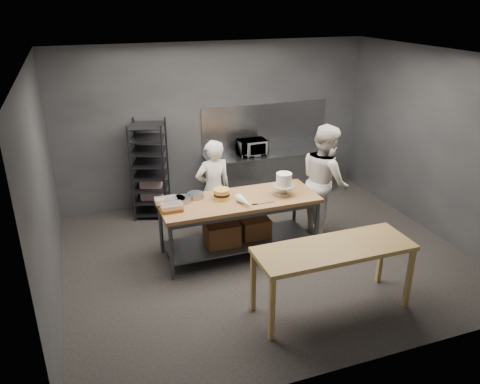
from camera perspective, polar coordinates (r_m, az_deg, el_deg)
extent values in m
plane|color=black|center=(7.37, 3.07, -7.72)|extent=(6.00, 6.00, 0.00)
cube|color=#4C4F54|center=(8.99, -2.91, 8.37)|extent=(6.00, 0.04, 3.00)
cube|color=olive|center=(7.05, -0.14, -1.05)|extent=(2.40, 0.90, 0.06)
cube|color=#47494C|center=(7.35, -0.13, -5.97)|extent=(2.25, 0.75, 0.03)
cylinder|color=#47494C|center=(6.66, -8.35, -7.30)|extent=(0.06, 0.06, 0.86)
cylinder|color=#47494C|center=(7.33, -9.62, -4.37)|extent=(0.06, 0.06, 0.86)
cylinder|color=#47494C|center=(7.36, 9.32, -4.26)|extent=(0.06, 0.06, 0.86)
cylinder|color=#47494C|center=(7.98, 6.66, -1.87)|extent=(0.06, 0.06, 0.86)
cube|color=brown|center=(7.18, -2.24, -5.07)|extent=(0.50, 0.40, 0.35)
cube|color=brown|center=(7.42, 1.76, -4.28)|extent=(0.45, 0.38, 0.30)
cube|color=olive|center=(5.90, 11.42, -6.82)|extent=(2.00, 0.70, 0.06)
cube|color=olive|center=(5.54, 3.92, -14.09)|extent=(0.06, 0.06, 0.84)
cube|color=olive|center=(5.99, 1.61, -10.87)|extent=(0.06, 0.06, 0.84)
cube|color=olive|center=(6.43, 19.90, -9.86)|extent=(0.06, 0.06, 0.84)
cube|color=olive|center=(6.82, 16.79, -7.42)|extent=(0.06, 0.06, 0.84)
cube|color=slate|center=(9.20, 3.74, 4.68)|extent=(2.60, 0.60, 0.04)
cube|color=slate|center=(9.35, 3.67, 2.06)|extent=(2.56, 0.56, 0.86)
cube|color=slate|center=(9.33, 3.08, 7.97)|extent=(2.60, 0.02, 0.90)
cube|color=black|center=(8.51, -10.91, 2.73)|extent=(0.77, 0.80, 1.75)
cube|color=silver|center=(8.63, -10.74, 0.64)|extent=(0.43, 0.34, 0.45)
imported|color=silver|center=(7.61, -3.27, 0.33)|extent=(0.65, 0.47, 1.67)
imported|color=silver|center=(7.77, 10.29, 1.33)|extent=(0.80, 0.99, 1.89)
imported|color=black|center=(9.01, 1.47, 5.45)|extent=(0.54, 0.37, 0.30)
cylinder|color=#A59C84|center=(7.20, 5.31, -0.28)|extent=(0.20, 0.20, 0.02)
cylinder|color=#A59C84|center=(7.17, 5.33, 0.23)|extent=(0.06, 0.06, 0.12)
cylinder|color=#A59C84|center=(7.14, 5.35, 0.75)|extent=(0.34, 0.34, 0.02)
cylinder|color=white|center=(7.10, 5.38, 1.54)|extent=(0.24, 0.24, 0.20)
cylinder|color=#EEBB4B|center=(7.02, -2.23, -0.63)|extent=(0.24, 0.24, 0.06)
cylinder|color=black|center=(7.00, -2.24, -0.25)|extent=(0.24, 0.24, 0.04)
cylinder|color=#EEBB4B|center=(6.98, -2.24, 0.13)|extent=(0.24, 0.24, 0.06)
cylinder|color=gray|center=(6.97, -6.95, -0.89)|extent=(0.24, 0.24, 0.07)
cylinder|color=gray|center=(7.09, -5.43, -0.41)|extent=(0.25, 0.25, 0.07)
cylinder|color=gray|center=(6.95, -7.92, -1.04)|extent=(0.30, 0.30, 0.07)
cone|color=white|center=(6.79, 0.60, -1.20)|extent=(0.19, 0.40, 0.12)
cube|color=slate|center=(6.90, 3.20, -1.35)|extent=(0.28, 0.02, 0.00)
cube|color=black|center=(6.83, 1.81, -1.51)|extent=(0.09, 0.02, 0.02)
cube|color=#9B681F|center=(6.70, -8.30, -2.11)|extent=(0.30, 0.20, 0.05)
cube|color=silver|center=(6.68, -8.33, -1.69)|extent=(0.31, 0.21, 0.06)
cube|color=#9B681F|center=(6.90, -9.00, -1.38)|extent=(0.30, 0.20, 0.05)
cube|color=silver|center=(6.88, -9.03, -0.96)|extent=(0.31, 0.21, 0.06)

